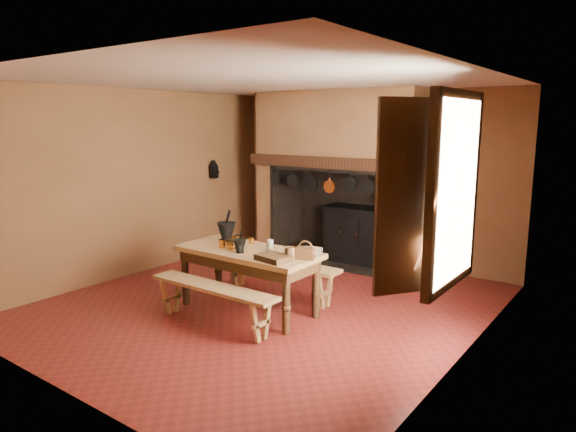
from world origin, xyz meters
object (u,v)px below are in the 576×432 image
Objects in this scene: iron_range at (357,234)px; bench_front at (213,296)px; coffee_grinder at (236,242)px; wicker_basket at (305,253)px; mixing_bowl at (309,253)px; work_table at (248,259)px.

bench_front is (-0.00, -3.38, -0.12)m from iron_range.
bench_front is at bearing -86.58° from coffee_grinder.
wicker_basket is at bearing -73.52° from iron_range.
iron_range is at bearing 106.57° from mixing_bowl.
wicker_basket is (0.80, 0.68, 0.48)m from bench_front.
bench_front is 1.16m from wicker_basket.
wicker_basket is (0.80, 0.06, 0.19)m from work_table.
iron_range is at bearing 89.96° from bench_front.
wicker_basket reaches higher than coffee_grinder.
coffee_grinder is (-0.17, -2.80, 0.37)m from iron_range.
bench_front is 5.28× the size of mixing_bowl.
iron_range is at bearing 85.68° from wicker_basket.
coffee_grinder is at bearing -93.46° from iron_range.
work_table is (-0.00, -2.76, 0.17)m from iron_range.
work_table is 6.93× the size of wicker_basket.
coffee_grinder reaches higher than bench_front.
wicker_basket reaches higher than bench_front.
iron_range reaches higher than bench_front.
work_table reaches higher than bench_front.
mixing_bowl reaches higher than bench_front.
bench_front is 9.24× the size of coffee_grinder.
iron_range reaches higher than coffee_grinder.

